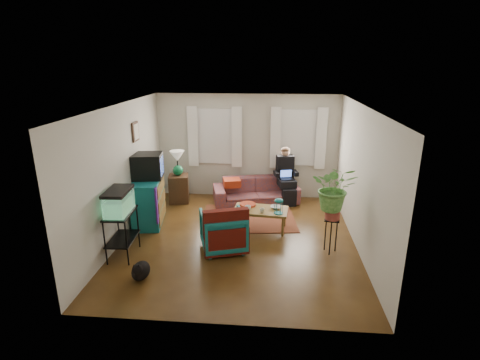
# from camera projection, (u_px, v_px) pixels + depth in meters

# --- Properties ---
(floor) EXTENTS (4.50, 5.00, 0.01)m
(floor) POSITION_uv_depth(u_px,v_px,m) (238.00, 239.00, 7.39)
(floor) COLOR #4F2B14
(floor) RESTS_ON ground
(ceiling) EXTENTS (4.50, 5.00, 0.01)m
(ceiling) POSITION_uv_depth(u_px,v_px,m) (238.00, 106.00, 6.59)
(ceiling) COLOR white
(ceiling) RESTS_ON wall_back
(wall_back) EXTENTS (4.50, 0.01, 2.60)m
(wall_back) POSITION_uv_depth(u_px,v_px,m) (247.00, 147.00, 9.36)
(wall_back) COLOR silver
(wall_back) RESTS_ON floor
(wall_front) EXTENTS (4.50, 0.01, 2.60)m
(wall_front) POSITION_uv_depth(u_px,v_px,m) (220.00, 237.00, 4.62)
(wall_front) COLOR silver
(wall_front) RESTS_ON floor
(wall_left) EXTENTS (0.01, 5.00, 2.60)m
(wall_left) POSITION_uv_depth(u_px,v_px,m) (121.00, 173.00, 7.17)
(wall_left) COLOR silver
(wall_left) RESTS_ON floor
(wall_right) EXTENTS (0.01, 5.00, 2.60)m
(wall_right) POSITION_uv_depth(u_px,v_px,m) (361.00, 180.00, 6.80)
(wall_right) COLOR silver
(wall_right) RESTS_ON floor
(window_left) EXTENTS (1.08, 0.04, 1.38)m
(window_left) POSITION_uv_depth(u_px,v_px,m) (215.00, 136.00, 9.33)
(window_left) COLOR white
(window_left) RESTS_ON wall_back
(window_right) EXTENTS (1.08, 0.04, 1.38)m
(window_right) POSITION_uv_depth(u_px,v_px,m) (298.00, 138.00, 9.16)
(window_right) COLOR white
(window_right) RESTS_ON wall_back
(curtains_left) EXTENTS (1.36, 0.06, 1.50)m
(curtains_left) POSITION_uv_depth(u_px,v_px,m) (215.00, 137.00, 9.25)
(curtains_left) COLOR white
(curtains_left) RESTS_ON wall_back
(curtains_right) EXTENTS (1.36, 0.06, 1.50)m
(curtains_right) POSITION_uv_depth(u_px,v_px,m) (298.00, 139.00, 9.08)
(curtains_right) COLOR white
(curtains_right) RESTS_ON wall_back
(picture_frame) EXTENTS (0.04, 0.32, 0.40)m
(picture_frame) POSITION_uv_depth(u_px,v_px,m) (136.00, 132.00, 7.77)
(picture_frame) COLOR #3D2616
(picture_frame) RESTS_ON wall_left
(area_rug) EXTENTS (2.18, 1.83, 0.01)m
(area_rug) POSITION_uv_depth(u_px,v_px,m) (249.00, 218.00, 8.37)
(area_rug) COLOR maroon
(area_rug) RESTS_ON floor
(sofa) EXTENTS (2.19, 1.27, 0.81)m
(sofa) POSITION_uv_depth(u_px,v_px,m) (256.00, 187.00, 9.19)
(sofa) COLOR brown
(sofa) RESTS_ON floor
(seated_person) EXTENTS (0.65, 0.74, 1.23)m
(seated_person) POSITION_uv_depth(u_px,v_px,m) (286.00, 177.00, 9.23)
(seated_person) COLOR black
(seated_person) RESTS_ON sofa
(side_table) EXTENTS (0.54, 0.54, 0.68)m
(side_table) POSITION_uv_depth(u_px,v_px,m) (179.00, 188.00, 9.24)
(side_table) COLOR #372614
(side_table) RESTS_ON floor
(table_lamp) EXTENTS (0.41, 0.41, 0.62)m
(table_lamp) POSITION_uv_depth(u_px,v_px,m) (178.00, 164.00, 9.05)
(table_lamp) COLOR white
(table_lamp) RESTS_ON side_table
(dresser) EXTENTS (0.70, 1.16, 0.98)m
(dresser) POSITION_uv_depth(u_px,v_px,m) (148.00, 201.00, 7.99)
(dresser) COLOR #135F72
(dresser) RESTS_ON floor
(crt_tv) EXTENTS (0.68, 0.63, 0.52)m
(crt_tv) POSITION_uv_depth(u_px,v_px,m) (148.00, 166.00, 7.87)
(crt_tv) COLOR black
(crt_tv) RESTS_ON dresser
(aquarium_stand) EXTENTS (0.45, 0.77, 0.83)m
(aquarium_stand) POSITION_uv_depth(u_px,v_px,m) (122.00, 234.00, 6.65)
(aquarium_stand) COLOR black
(aquarium_stand) RESTS_ON floor
(aquarium) EXTENTS (0.41, 0.70, 0.44)m
(aquarium) POSITION_uv_depth(u_px,v_px,m) (119.00, 201.00, 6.45)
(aquarium) COLOR #7FD899
(aquarium) RESTS_ON aquarium_stand
(black_cat) EXTENTS (0.31, 0.45, 0.36)m
(black_cat) POSITION_uv_depth(u_px,v_px,m) (141.00, 269.00, 6.00)
(black_cat) COLOR black
(black_cat) RESTS_ON floor
(armchair) EXTENTS (0.97, 0.94, 0.80)m
(armchair) POSITION_uv_depth(u_px,v_px,m) (223.00, 229.00, 6.90)
(armchair) COLOR #116368
(armchair) RESTS_ON floor
(serape_throw) EXTENTS (0.83, 0.43, 0.66)m
(serape_throw) POSITION_uv_depth(u_px,v_px,m) (226.00, 228.00, 6.56)
(serape_throw) COLOR #9E0A0A
(serape_throw) RESTS_ON armchair
(coffee_table) EXTENTS (1.16, 0.72, 0.46)m
(coffee_table) POSITION_uv_depth(u_px,v_px,m) (261.00, 219.00, 7.74)
(coffee_table) COLOR brown
(coffee_table) RESTS_ON floor
(cup_a) EXTENTS (0.14, 0.14, 0.10)m
(cup_a) POSITION_uv_depth(u_px,v_px,m) (248.00, 208.00, 7.61)
(cup_a) COLOR white
(cup_a) RESTS_ON coffee_table
(cup_b) EXTENTS (0.11, 0.11, 0.09)m
(cup_b) POSITION_uv_depth(u_px,v_px,m) (262.00, 211.00, 7.48)
(cup_b) COLOR beige
(cup_b) RESTS_ON coffee_table
(bowl) EXTENTS (0.24, 0.24, 0.05)m
(bowl) POSITION_uv_depth(u_px,v_px,m) (276.00, 207.00, 7.70)
(bowl) COLOR white
(bowl) RESTS_ON coffee_table
(snack_tray) EXTENTS (0.37, 0.37, 0.04)m
(snack_tray) POSITION_uv_depth(u_px,v_px,m) (248.00, 205.00, 7.86)
(snack_tray) COLOR #B21414
(snack_tray) RESTS_ON coffee_table
(birdcage) EXTENTS (0.20, 0.20, 0.32)m
(birdcage) POSITION_uv_depth(u_px,v_px,m) (279.00, 206.00, 7.42)
(birdcage) COLOR #115B6B
(birdcage) RESTS_ON coffee_table
(plant_stand) EXTENTS (0.33, 0.33, 0.66)m
(plant_stand) POSITION_uv_depth(u_px,v_px,m) (331.00, 236.00, 6.80)
(plant_stand) COLOR black
(plant_stand) RESTS_ON floor
(potted_plant) EXTENTS (0.86, 0.78, 0.84)m
(potted_plant) POSITION_uv_depth(u_px,v_px,m) (334.00, 195.00, 6.55)
(potted_plant) COLOR #599947
(potted_plant) RESTS_ON plant_stand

